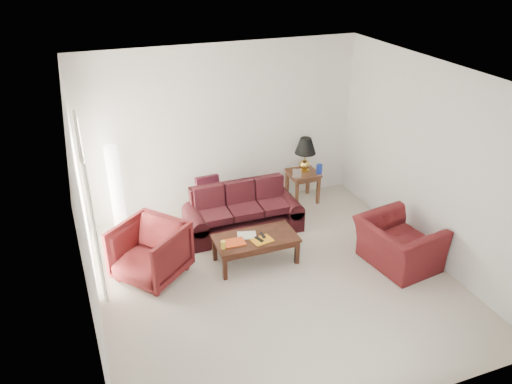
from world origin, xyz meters
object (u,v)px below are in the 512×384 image
(sofa, at_px, (243,210))
(end_table, at_px, (303,186))
(armchair_left, at_px, (150,252))
(armchair_right, at_px, (398,244))
(coffee_table, at_px, (256,250))
(floor_lamp, at_px, (116,190))

(sofa, bearing_deg, end_table, 19.64)
(sofa, xyz_separation_m, armchair_left, (-1.70, -0.74, 0.03))
(armchair_right, relative_size, coffee_table, 0.88)
(sofa, distance_m, armchair_left, 1.85)
(end_table, distance_m, floor_lamp, 3.43)
(end_table, height_order, floor_lamp, floor_lamp)
(armchair_right, bearing_deg, sofa, 38.48)
(coffee_table, bearing_deg, floor_lamp, 113.92)
(floor_lamp, relative_size, coffee_table, 1.26)
(end_table, height_order, coffee_table, end_table)
(end_table, height_order, armchair_left, armchair_left)
(sofa, distance_m, armchair_right, 2.58)
(sofa, relative_size, floor_lamp, 1.22)
(coffee_table, bearing_deg, armchair_left, 148.72)
(end_table, bearing_deg, armchair_left, -155.74)
(end_table, relative_size, coffee_table, 0.47)
(floor_lamp, bearing_deg, sofa, -20.18)
(sofa, relative_size, end_table, 3.29)
(end_table, xyz_separation_m, coffee_table, (-1.55, -1.61, -0.07))
(end_table, xyz_separation_m, armchair_right, (0.46, -2.43, 0.07))
(end_table, bearing_deg, sofa, -154.77)
(sofa, height_order, end_table, sofa)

